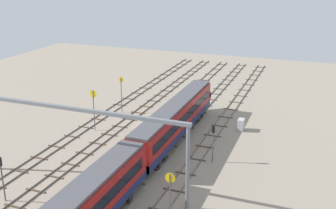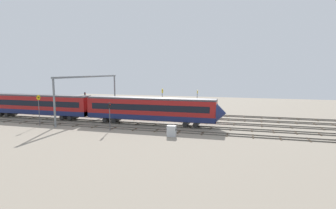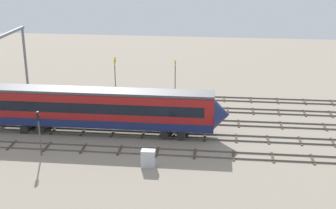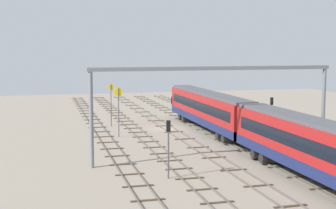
# 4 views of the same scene
# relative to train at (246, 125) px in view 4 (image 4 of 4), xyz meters

# --- Properties ---
(ground_plane) EXTENTS (103.34, 103.34, 0.00)m
(ground_plane) POSITION_rel_train_xyz_m (14.47, 4.42, -2.66)
(ground_plane) COLOR gray
(track_near_foreground) EXTENTS (87.34, 2.40, 0.16)m
(track_near_foreground) POSITION_rel_train_xyz_m (14.47, -4.42, -2.59)
(track_near_foreground) COLOR #59544C
(track_near_foreground) RESTS_ON ground
(track_with_train) EXTENTS (87.34, 2.40, 0.16)m
(track_with_train) POSITION_rel_train_xyz_m (14.47, -0.00, -2.59)
(track_with_train) COLOR #59544C
(track_with_train) RESTS_ON ground
(track_middle) EXTENTS (87.34, 2.40, 0.16)m
(track_middle) POSITION_rel_train_xyz_m (14.47, 4.42, -2.59)
(track_middle) COLOR #59544C
(track_middle) RESTS_ON ground
(track_second_far) EXTENTS (87.34, 2.40, 0.16)m
(track_second_far) POSITION_rel_train_xyz_m (14.47, 8.84, -2.59)
(track_second_far) COLOR #59544C
(track_second_far) RESTS_ON ground
(track_far_background) EXTENTS (87.34, 2.40, 0.16)m
(track_far_background) POSITION_rel_train_xyz_m (14.47, 13.25, -2.59)
(track_far_background) COLOR #59544C
(track_far_background) RESTS_ON ground
(train) EXTENTS (50.40, 3.24, 4.80)m
(train) POSITION_rel_train_xyz_m (0.00, 0.00, 0.00)
(train) COLOR maroon
(train) RESTS_ON ground
(overhead_gantry) EXTENTS (0.40, 23.30, 8.76)m
(overhead_gantry) POSITION_rel_train_xyz_m (-3.33, 4.68, 4.17)
(overhead_gantry) COLOR slate
(overhead_gantry) RESTS_ON ground
(speed_sign_mid_trackside) EXTENTS (0.14, 0.83, 5.72)m
(speed_sign_mid_trackside) POSITION_rel_train_xyz_m (18.57, 11.31, 0.92)
(speed_sign_mid_trackside) COLOR #4C4C51
(speed_sign_mid_trackside) RESTS_ON ground
(speed_sign_far_trackside) EXTENTS (0.14, 1.06, 5.86)m
(speed_sign_far_trackside) POSITION_rel_train_xyz_m (10.66, 11.51, 1.24)
(speed_sign_far_trackside) COLOR #4C4C51
(speed_sign_far_trackside) RESTS_ON ground
(signal_light_trackside_approach) EXTENTS (0.31, 0.32, 4.60)m
(signal_light_trackside_approach) POSITION_rel_train_xyz_m (7.04, -6.38, 0.35)
(signal_light_trackside_approach) COLOR #4C4C51
(signal_light_trackside_approach) RESTS_ON ground
(signal_light_trackside_departure) EXTENTS (0.31, 0.32, 4.71)m
(signal_light_trackside_departure) POSITION_rel_train_xyz_m (-8.32, 10.44, 0.42)
(signal_light_trackside_departure) COLOR #4C4C51
(signal_light_trackside_departure) RESTS_ON ground
(relay_cabinet) EXTENTS (1.33, 0.82, 1.65)m
(relay_cabinet) POSITION_rel_train_xyz_m (17.87, -7.58, -1.83)
(relay_cabinet) COLOR #B2B7BC
(relay_cabinet) RESTS_ON ground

